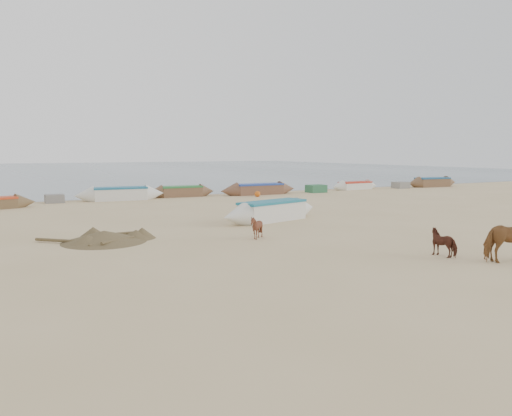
{
  "coord_description": "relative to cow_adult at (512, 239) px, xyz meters",
  "views": [
    {
      "loc": [
        -10.11,
        -15.15,
        3.48
      ],
      "look_at": [
        0.0,
        4.0,
        1.0
      ],
      "focal_mm": 35.0,
      "sensor_mm": 36.0,
      "label": 1
    }
  ],
  "objects": [
    {
      "name": "debris_pile",
      "position": [
        -10.58,
        9.59,
        -0.53
      ],
      "size": [
        3.67,
        3.67,
        0.44
      ],
      "primitive_type": "cone",
      "rotation": [
        0.0,
        0.0,
        0.15
      ],
      "color": "brown",
      "rests_on": "ground"
    },
    {
      "name": "sea",
      "position": [
        -4.13,
        87.31,
        -0.74
      ],
      "size": [
        160.0,
        160.0,
        0.0
      ],
      "primitive_type": "plane",
      "color": "slate",
      "rests_on": "ground"
    },
    {
      "name": "cow_adult",
      "position": [
        0.0,
        0.0,
        0.0
      ],
      "size": [
        1.89,
        1.12,
        1.5
      ],
      "primitive_type": "imported",
      "rotation": [
        0.0,
        0.0,
        1.38
      ],
      "color": "brown",
      "rests_on": "ground"
    },
    {
      "name": "near_canoe",
      "position": [
        -1.96,
        11.67,
        -0.25
      ],
      "size": [
        6.53,
        3.03,
        1.01
      ],
      "primitive_type": null,
      "rotation": [
        0.0,
        0.0,
        0.29
      ],
      "color": "silver",
      "rests_on": "ground"
    },
    {
      "name": "calf_right",
      "position": [
        -1.03,
        1.69,
        -0.29
      ],
      "size": [
        1.14,
        1.18,
        0.91
      ],
      "primitive_type": "imported",
      "rotation": [
        0.0,
        0.0,
        2.14
      ],
      "color": "#4F2519",
      "rests_on": "ground"
    },
    {
      "name": "beach_clutter",
      "position": [
        0.19,
        24.85,
        -0.45
      ],
      "size": [
        46.88,
        3.87,
        0.64
      ],
      "color": "#337145",
      "rests_on": "ground"
    },
    {
      "name": "waterline_canoes",
      "position": [
        -0.29,
        25.73,
        -0.32
      ],
      "size": [
        50.42,
        5.4,
        0.93
      ],
      "color": "silver",
      "rests_on": "ground"
    },
    {
      "name": "calf_front",
      "position": [
        -5.08,
        7.45,
        -0.28
      ],
      "size": [
        0.86,
        0.77,
        0.93
      ],
      "primitive_type": "imported",
      "rotation": [
        0.0,
        0.0,
        -1.59
      ],
      "color": "#562A1B",
      "rests_on": "ground"
    },
    {
      "name": "ground",
      "position": [
        -4.13,
        5.31,
        -0.75
      ],
      "size": [
        140.0,
        140.0,
        0.0
      ],
      "primitive_type": "plane",
      "color": "tan",
      "rests_on": "ground"
    }
  ]
}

